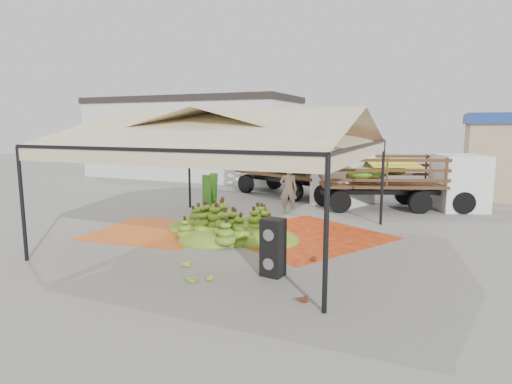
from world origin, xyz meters
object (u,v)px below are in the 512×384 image
at_px(truck_left, 304,167).
at_px(truck_right, 407,176).
at_px(banana_heap, 233,219).
at_px(speaker_stack, 273,247).
at_px(vendor, 288,190).

relative_size(truck_left, truck_right, 1.05).
bearing_deg(truck_left, banana_heap, -65.95).
bearing_deg(speaker_stack, truck_right, 85.03).
relative_size(speaker_stack, truck_right, 0.19).
relative_size(banana_heap, truck_left, 0.67).
height_order(banana_heap, truck_left, truck_left).
bearing_deg(vendor, banana_heap, 65.62).
xyz_separation_m(vendor, truck_right, (4.28, 2.90, 0.46)).
height_order(truck_left, truck_right, truck_left).
height_order(speaker_stack, truck_left, truck_left).
bearing_deg(truck_left, truck_right, 11.94).
distance_m(banana_heap, vendor, 4.16).
bearing_deg(truck_right, truck_left, 147.81).
distance_m(speaker_stack, truck_right, 10.26).
bearing_deg(vendor, truck_left, -99.93).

